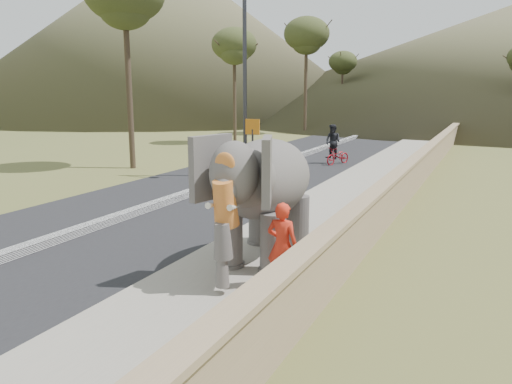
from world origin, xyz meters
The scene contains 11 objects.
road centered at (-5.00, 10.00, 0.01)m, with size 7.00×120.00×0.03m, color black.
median centered at (-5.00, 10.00, 0.11)m, with size 0.35×120.00×0.22m, color black.
walkway centered at (0.00, 10.00, 0.07)m, with size 3.00×120.00×0.15m, color #9E9687.
parapet centered at (1.65, 10.00, 0.55)m, with size 0.30×120.00×1.10m, color tan.
lamppost centered at (-4.69, 14.09, 4.87)m, with size 1.76×0.36×8.00m.
signboard centered at (-4.50, 13.75, 1.64)m, with size 0.60×0.08×2.40m.
hill_left centered at (-38.00, 55.00, 11.00)m, with size 60.00×60.00×22.00m, color brown.
hill_far centered at (5.00, 70.00, 7.00)m, with size 80.00×80.00×14.00m, color brown.
elephant_and_man centered at (0.02, 5.07, 1.43)m, with size 2.24×3.67×2.58m.
motorcyclist centered at (-2.68, 19.05, 0.77)m, with size 1.31×1.67×1.91m.
trees centered at (0.65, 26.97, 3.98)m, with size 47.76×43.94×9.21m.
Camera 1 is at (4.09, -3.95, 3.59)m, focal length 35.00 mm.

